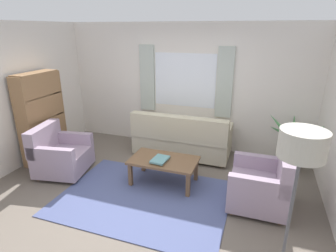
{
  "coord_description": "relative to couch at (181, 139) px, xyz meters",
  "views": [
    {
      "loc": [
        1.55,
        -3.3,
        2.47
      ],
      "look_at": [
        0.15,
        0.7,
        0.96
      ],
      "focal_mm": 29.44,
      "sensor_mm": 36.0,
      "label": 1
    }
  ],
  "objects": [
    {
      "name": "armchair_right",
      "position": [
        1.59,
        -1.24,
        -0.01
      ],
      "size": [
        0.82,
        0.84,
        0.88
      ],
      "rotation": [
        0.0,
        0.0,
        -1.57
      ],
      "color": "#998499",
      "rests_on": "ground_plane"
    },
    {
      "name": "window_with_curtains",
      "position": [
        -0.12,
        0.55,
        1.08
      ],
      "size": [
        1.98,
        0.07,
        1.4
      ],
      "color": "white"
    },
    {
      "name": "couch",
      "position": [
        0.0,
        0.0,
        0.0
      ],
      "size": [
        1.9,
        0.82,
        0.92
      ],
      "rotation": [
        0.0,
        0.0,
        3.14
      ],
      "color": "#BCB293",
      "rests_on": "ground_plane"
    },
    {
      "name": "standing_lamp",
      "position": [
        1.79,
        -2.61,
        1.09
      ],
      "size": [
        0.39,
        0.39,
        1.7
      ],
      "color": "#4C4C51",
      "rests_on": "ground_plane"
    },
    {
      "name": "ground_plane",
      "position": [
        -0.12,
        -1.62,
        -0.37
      ],
      "size": [
        6.24,
        6.24,
        0.0
      ],
      "primitive_type": "plane",
      "color": "#6B6056"
    },
    {
      "name": "bookshelf",
      "position": [
        -2.46,
        -0.97,
        0.42
      ],
      "size": [
        0.3,
        0.94,
        1.72
      ],
      "rotation": [
        0.0,
        0.0,
        -1.57
      ],
      "color": "olive",
      "rests_on": "ground_plane"
    },
    {
      "name": "armchair_left",
      "position": [
        -1.85,
        -1.37,
        -0.01
      ],
      "size": [
        0.96,
        0.97,
        0.88
      ],
      "rotation": [
        0.0,
        0.0,
        1.75
      ],
      "color": "#998499",
      "rests_on": "ground_plane"
    },
    {
      "name": "area_rug",
      "position": [
        -0.12,
        -1.62,
        -0.36
      ],
      "size": [
        2.56,
        1.85,
        0.01
      ],
      "primitive_type": "cube",
      "color": "#4C5684",
      "rests_on": "ground_plane"
    },
    {
      "name": "coffee_table",
      "position": [
        0.02,
        -1.1,
        0.01
      ],
      "size": [
        1.1,
        0.64,
        0.44
      ],
      "color": "brown",
      "rests_on": "ground_plane"
    },
    {
      "name": "book_stack_on_table",
      "position": [
        -0.01,
        -1.19,
        0.1
      ],
      "size": [
        0.25,
        0.34,
        0.05
      ],
      "color": "orange",
      "rests_on": "coffee_table"
    },
    {
      "name": "wall_back",
      "position": [
        -0.12,
        0.64,
        0.93
      ],
      "size": [
        5.32,
        0.12,
        2.6
      ],
      "primitive_type": "cube",
      "color": "silver",
      "rests_on": "ground_plane"
    },
    {
      "name": "potted_plant",
      "position": [
        2.02,
        0.05,
        0.05
      ],
      "size": [
        1.08,
        1.19,
        1.04
      ],
      "color": "#B7B2A8",
      "rests_on": "ground_plane"
    }
  ]
}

